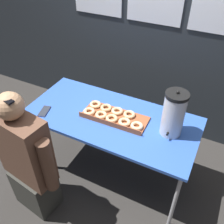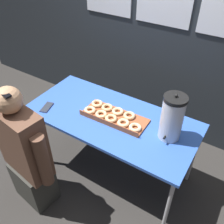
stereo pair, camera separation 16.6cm
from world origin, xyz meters
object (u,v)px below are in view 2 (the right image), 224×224
at_px(coffee_urn, 172,118).
at_px(cell_phone, 47,107).
at_px(donut_box, 113,116).
at_px(person_seated, 26,154).

bearing_deg(coffee_urn, cell_phone, -166.93).
bearing_deg(donut_box, coffee_urn, 3.96).
bearing_deg(coffee_urn, donut_box, -174.80).
bearing_deg(person_seated, donut_box, -118.36).
bearing_deg(cell_phone, coffee_urn, -2.68).
relative_size(donut_box, coffee_urn, 1.44).
distance_m(coffee_urn, person_seated, 1.25).
bearing_deg(coffee_urn, person_seated, -144.80).
bearing_deg(cell_phone, person_seated, -88.22).
xyz_separation_m(donut_box, cell_phone, (-0.60, -0.21, -0.02)).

